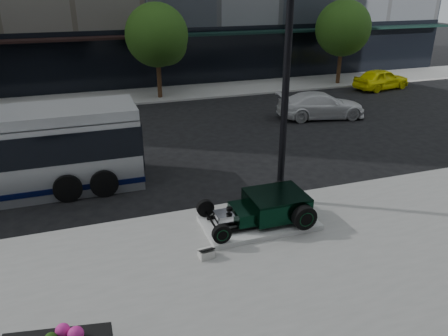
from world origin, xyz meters
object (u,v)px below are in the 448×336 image
object	(u,v)px
lamppost	(285,102)
white_sedan	(321,105)
hot_rod	(270,206)
yellow_taxi	(381,79)

from	to	relation	value
lamppost	white_sedan	world-z (taller)	lamppost
hot_rod	white_sedan	xyz separation A→B (m)	(7.46, 9.68, -0.01)
yellow_taxi	white_sedan	bearing A→B (deg)	112.02
white_sedan	yellow_taxi	size ratio (longest dim) A/B	1.15
lamppost	yellow_taxi	size ratio (longest dim) A/B	1.77
lamppost	yellow_taxi	bearing A→B (deg)	43.16
white_sedan	hot_rod	bearing A→B (deg)	152.98
lamppost	yellow_taxi	xyz separation A→B (m)	(13.99, 13.12, -2.80)
hot_rod	yellow_taxi	xyz separation A→B (m)	(14.95, 14.39, 0.01)
hot_rod	white_sedan	world-z (taller)	white_sedan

